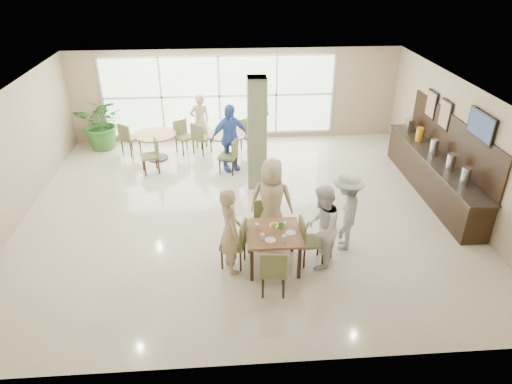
{
  "coord_description": "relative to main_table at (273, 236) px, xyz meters",
  "views": [
    {
      "loc": [
        -0.39,
        -9.2,
        5.44
      ],
      "look_at": [
        0.2,
        -1.2,
        1.1
      ],
      "focal_mm": 32.0,
      "sensor_mm": 36.0,
      "label": 1
    }
  ],
  "objects": [
    {
      "name": "teen_left",
      "position": [
        -0.81,
        -0.06,
        0.19
      ],
      "size": [
        0.58,
        0.72,
        1.71
      ],
      "primitive_type": "imported",
      "rotation": [
        0.0,
        0.0,
        1.88
      ],
      "color": "tan",
      "rests_on": "ground"
    },
    {
      "name": "teen_far",
      "position": [
        0.05,
        0.89,
        0.24
      ],
      "size": [
        0.97,
        0.66,
        1.81
      ],
      "primitive_type": "imported",
      "rotation": [
        0.0,
        0.0,
        2.93
      ],
      "color": "tan",
      "rests_on": "ground"
    },
    {
      "name": "column",
      "position": [
        -0.06,
        3.34,
        0.73
      ],
      "size": [
        0.45,
        0.45,
        2.8
      ],
      "primitive_type": "cube",
      "color": "#656848",
      "rests_on": "ground"
    },
    {
      "name": "framed_art_b",
      "position": [
        4.49,
        3.94,
        1.18
      ],
      "size": [
        0.05,
        0.55,
        0.7
      ],
      "color": "black",
      "rests_on": "ground"
    },
    {
      "name": "chairs_table_left",
      "position": [
        -2.83,
        5.2,
        -0.19
      ],
      "size": [
        2.21,
        1.92,
        0.95
      ],
      "color": "brown",
      "rests_on": "ground"
    },
    {
      "name": "potted_plant",
      "position": [
        -4.46,
        6.15,
        0.13
      ],
      "size": [
        1.56,
        1.56,
        1.59
      ],
      "primitive_type": "imported",
      "rotation": [
        0.0,
        0.0,
        -0.1
      ],
      "color": "#35702C",
      "rests_on": "ground"
    },
    {
      "name": "round_table_left",
      "position": [
        -2.8,
        5.24,
        -0.08
      ],
      "size": [
        1.18,
        1.18,
        0.75
      ],
      "color": "brown",
      "rests_on": "ground"
    },
    {
      "name": "buffet_counter",
      "position": [
        4.24,
        2.65,
        -0.11
      ],
      "size": [
        0.64,
        4.7,
        1.95
      ],
      "color": "black",
      "rests_on": "ground"
    },
    {
      "name": "chairs_main_table",
      "position": [
        -0.04,
        0.01,
        -0.19
      ],
      "size": [
        2.02,
        1.94,
        0.95
      ],
      "color": "brown",
      "rests_on": "ground"
    },
    {
      "name": "round_table_right",
      "position": [
        -0.77,
        5.11,
        -0.09
      ],
      "size": [
        1.12,
        1.12,
        0.75
      ],
      "color": "brown",
      "rests_on": "ground"
    },
    {
      "name": "main_table",
      "position": [
        0.0,
        0.0,
        0.0
      ],
      "size": [
        1.03,
        1.03,
        0.75
      ],
      "color": "brown",
      "rests_on": "ground"
    },
    {
      "name": "ground",
      "position": [
        -0.46,
        2.14,
        -0.67
      ],
      "size": [
        10.0,
        10.0,
        0.0
      ],
      "primitive_type": "plane",
      "color": "beige",
      "rests_on": "ground"
    },
    {
      "name": "adult_a",
      "position": [
        -0.71,
        4.34,
        0.26
      ],
      "size": [
        1.24,
        1.01,
        1.85
      ],
      "primitive_type": "imported",
      "rotation": [
        0.0,
        0.0,
        0.42
      ],
      "color": "#436ACB",
      "rests_on": "ground"
    },
    {
      "name": "teen_standing",
      "position": [
        1.5,
        0.52,
        0.17
      ],
      "size": [
        0.93,
        1.22,
        1.67
      ],
      "primitive_type": "imported",
      "rotation": [
        0.0,
        0.0,
        -1.9
      ],
      "color": "#A7A7A9",
      "rests_on": "ground"
    },
    {
      "name": "window_bank",
      "position": [
        -0.96,
        6.6,
        0.73
      ],
      "size": [
        7.0,
        0.04,
        7.0
      ],
      "color": "silver",
      "rests_on": "ground"
    },
    {
      "name": "room_shell",
      "position": [
        -0.46,
        2.14,
        1.04
      ],
      "size": [
        10.0,
        10.0,
        10.0
      ],
      "color": "white",
      "rests_on": "ground"
    },
    {
      "name": "adult_b",
      "position": [
        0.18,
        5.19,
        0.17
      ],
      "size": [
        1.16,
        1.69,
        1.68
      ],
      "primitive_type": "imported",
      "rotation": [
        0.0,
        0.0,
        -1.92
      ],
      "color": "white",
      "rests_on": "ground"
    },
    {
      "name": "teen_right",
      "position": [
        0.89,
        -0.04,
        0.18
      ],
      "size": [
        0.9,
        1.0,
        1.68
      ],
      "primitive_type": "imported",
      "rotation": [
        0.0,
        0.0,
        -1.97
      ],
      "color": "white",
      "rests_on": "ground"
    },
    {
      "name": "framed_art_a",
      "position": [
        4.49,
        3.14,
        1.18
      ],
      "size": [
        0.05,
        0.55,
        0.7
      ],
      "color": "black",
      "rests_on": "ground"
    },
    {
      "name": "adult_standing",
      "position": [
        -1.56,
        6.02,
        0.16
      ],
      "size": [
        0.69,
        0.55,
        1.65
      ],
      "primitive_type": "imported",
      "rotation": [
        0.0,
        0.0,
        3.43
      ],
      "color": "tan",
      "rests_on": "ground"
    },
    {
      "name": "wall_tv",
      "position": [
        4.48,
        1.54,
        1.48
      ],
      "size": [
        0.06,
        1.0,
        0.58
      ],
      "color": "black",
      "rests_on": "ground"
    },
    {
      "name": "chairs_table_right",
      "position": [
        -0.8,
        5.11,
        -0.19
      ],
      "size": [
        2.03,
        2.04,
        0.95
      ],
      "color": "brown",
      "rests_on": "ground"
    },
    {
      "name": "tabletop_clutter",
      "position": [
        0.02,
        -0.02,
        0.14
      ],
      "size": [
        0.75,
        0.7,
        0.21
      ],
      "color": "white",
      "rests_on": "main_table"
    }
  ]
}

